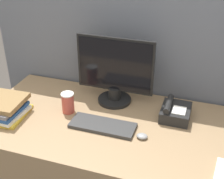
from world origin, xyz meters
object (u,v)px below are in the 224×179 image
at_px(desk_telephone, 175,112).
at_px(mouse, 142,136).
at_px(keyboard, 103,125).
at_px(coffee_cup, 68,103).
at_px(book_stack, 5,108).
at_px(monitor, 115,74).

bearing_deg(desk_telephone, mouse, -118.46).
distance_m(keyboard, coffee_cup, 0.27).
relative_size(mouse, coffee_cup, 0.48).
bearing_deg(book_stack, coffee_cup, 25.26).
xyz_separation_m(mouse, desk_telephone, (0.14, 0.25, 0.03)).
distance_m(book_stack, desk_telephone, 1.01).
relative_size(coffee_cup, desk_telephone, 0.64).
bearing_deg(book_stack, mouse, 3.36).
xyz_separation_m(monitor, mouse, (0.26, -0.32, -0.18)).
relative_size(mouse, book_stack, 0.23).
relative_size(monitor, coffee_cup, 3.79).
relative_size(mouse, desk_telephone, 0.30).
relative_size(monitor, keyboard, 1.30).
relative_size(book_stack, desk_telephone, 1.32).
height_order(monitor, keyboard, monitor).
bearing_deg(book_stack, keyboard, 7.41).
relative_size(keyboard, coffee_cup, 2.92).
distance_m(mouse, book_stack, 0.83).
bearing_deg(mouse, monitor, 129.00).
bearing_deg(keyboard, coffee_cup, 161.96).
relative_size(keyboard, mouse, 6.14).
xyz_separation_m(mouse, book_stack, (-0.83, -0.05, 0.04)).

